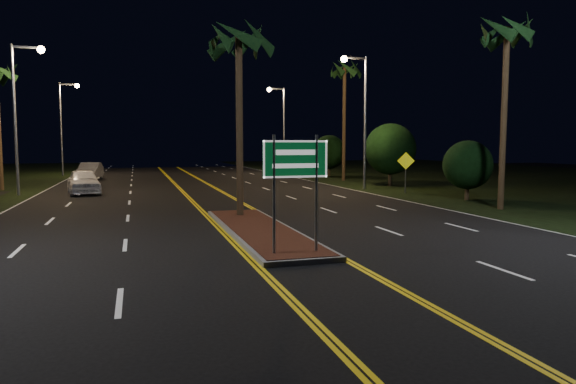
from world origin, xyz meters
name	(u,v)px	position (x,y,z in m)	size (l,w,h in m)	color
ground	(333,285)	(0.00, 0.00, 0.00)	(120.00, 120.00, 0.00)	black
grass_right	(553,180)	(30.00, 25.00, 0.00)	(40.00, 110.00, 0.01)	black
median_island	(260,230)	(0.00, 7.00, 0.08)	(2.25, 10.25, 0.17)	gray
highway_sign	(295,170)	(0.00, 2.80, 2.40)	(1.80, 0.08, 3.20)	gray
streetlight_left_mid	(21,101)	(-10.61, 24.00, 5.66)	(1.91, 0.44, 9.00)	gray
streetlight_left_far	(65,118)	(-10.61, 44.00, 5.66)	(1.91, 0.44, 9.00)	gray
streetlight_right_mid	(360,106)	(10.61, 22.00, 5.66)	(1.91, 0.44, 9.00)	gray
streetlight_right_far	(281,120)	(10.61, 42.00, 5.66)	(1.91, 0.44, 9.00)	gray
palm_median	(239,40)	(0.00, 10.50, 7.28)	(2.40, 2.40, 8.30)	#382819
palm_right_near	(507,33)	(12.50, 10.00, 8.21)	(2.40, 2.40, 9.30)	#382819
palm_right_far	(345,71)	(12.80, 30.00, 9.14)	(2.40, 2.40, 10.30)	#382819
shrub_near	(468,165)	(13.50, 14.00, 1.95)	(2.70, 2.70, 3.30)	#382819
shrub_mid	(390,149)	(14.00, 24.00, 2.73)	(3.78, 3.78, 4.62)	#382819
shrub_far	(329,152)	(13.80, 36.00, 2.34)	(3.24, 3.24, 3.96)	#382819
car_near	(84,179)	(-7.28, 23.94, 0.90)	(2.32, 5.42, 1.81)	white
car_far	(90,170)	(-7.96, 37.42, 0.87)	(2.23, 5.20, 1.73)	silver
warning_sign	(406,166)	(12.20, 18.49, 1.69)	(1.04, 0.38, 2.59)	gray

